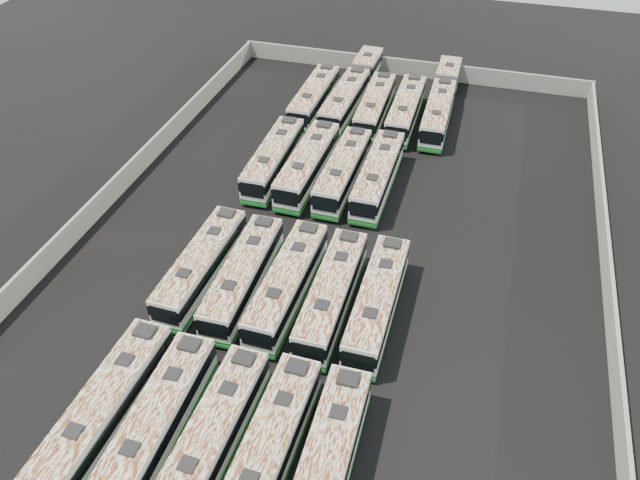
{
  "coord_description": "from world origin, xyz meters",
  "views": [
    {
      "loc": [
        10.62,
        -40.83,
        35.02
      ],
      "look_at": [
        -1.02,
        -1.6,
        1.6
      ],
      "focal_mm": 35.0,
      "sensor_mm": 36.0,
      "label": 1
    }
  ],
  "objects_px": {
    "bus_front_left": "(157,424)",
    "bus_back_left": "(353,89)",
    "bus_front_center": "(212,439)",
    "bus_midback_left": "(308,165)",
    "bus_midback_center": "(343,171)",
    "bus_midfront_center": "(287,284)",
    "bus_back_center": "(375,106)",
    "bus_midfront_far_right": "(377,302)",
    "bus_front_right": "(268,451)",
    "bus_back_right": "(406,110)",
    "bus_front_far_right": "(326,467)",
    "bus_midfront_far_left": "(202,265)",
    "bus_front_far_left": "(106,409)",
    "bus_midback_right": "(378,175)",
    "bus_midfront_right": "(332,294)",
    "bus_midback_far_left": "(274,159)",
    "bus_back_far_left": "(314,98)",
    "bus_midfront_left": "(243,276)",
    "bus_back_far_right": "(441,101)"
  },
  "relations": [
    {
      "from": "bus_front_left",
      "to": "bus_back_left",
      "type": "xyz_separation_m",
      "value": [
        0.18,
        48.75,
        -0.0
      ]
    },
    {
      "from": "bus_front_center",
      "to": "bus_midback_left",
      "type": "height_order",
      "value": "bus_midback_left"
    },
    {
      "from": "bus_midback_center",
      "to": "bus_front_center",
      "type": "bearing_deg",
      "value": -89.34
    },
    {
      "from": "bus_midfront_center",
      "to": "bus_midback_left",
      "type": "relative_size",
      "value": 0.98
    },
    {
      "from": "bus_front_left",
      "to": "bus_back_center",
      "type": "bearing_deg",
      "value": 84.52
    },
    {
      "from": "bus_front_left",
      "to": "bus_midfront_far_right",
      "type": "distance_m",
      "value": 17.94
    },
    {
      "from": "bus_front_right",
      "to": "bus_back_left",
      "type": "distance_m",
      "value": 49.07
    },
    {
      "from": "bus_front_left",
      "to": "bus_back_right",
      "type": "height_order",
      "value": "bus_front_left"
    },
    {
      "from": "bus_front_far_right",
      "to": "bus_midfront_far_right",
      "type": "height_order",
      "value": "bus_front_far_right"
    },
    {
      "from": "bus_front_center",
      "to": "bus_midfront_far_left",
      "type": "relative_size",
      "value": 1.01
    },
    {
      "from": "bus_front_far_left",
      "to": "bus_back_left",
      "type": "bearing_deg",
      "value": 86.83
    },
    {
      "from": "bus_front_far_left",
      "to": "bus_back_center",
      "type": "relative_size",
      "value": 1.04
    },
    {
      "from": "bus_midfront_far_left",
      "to": "bus_midback_center",
      "type": "xyz_separation_m",
      "value": [
        7.34,
        16.63,
        0.03
      ]
    },
    {
      "from": "bus_midback_center",
      "to": "bus_midback_right",
      "type": "bearing_deg",
      "value": 3.13
    },
    {
      "from": "bus_midfront_center",
      "to": "bus_back_right",
      "type": "distance_m",
      "value": 31.29
    },
    {
      "from": "bus_front_far_right",
      "to": "bus_midfront_right",
      "type": "xyz_separation_m",
      "value": [
        -3.59,
        13.96,
        -0.03
      ]
    },
    {
      "from": "bus_midback_far_left",
      "to": "bus_midback_left",
      "type": "height_order",
      "value": "bus_midback_left"
    },
    {
      "from": "bus_front_center",
      "to": "bus_midback_center",
      "type": "distance_m",
      "value": 31.01
    },
    {
      "from": "bus_midfront_far_left",
      "to": "bus_back_far_left",
      "type": "relative_size",
      "value": 0.99
    },
    {
      "from": "bus_midfront_left",
      "to": "bus_midback_center",
      "type": "xyz_separation_m",
      "value": [
        3.65,
        16.88,
        0.02
      ]
    },
    {
      "from": "bus_midfront_center",
      "to": "bus_midfront_far_right",
      "type": "bearing_deg",
      "value": 1.58
    },
    {
      "from": "bus_front_far_left",
      "to": "bus_midback_far_left",
      "type": "bearing_deg",
      "value": 91.19
    },
    {
      "from": "bus_midback_far_left",
      "to": "bus_back_far_right",
      "type": "distance_m",
      "value": 22.73
    },
    {
      "from": "bus_midfront_left",
      "to": "bus_back_right",
      "type": "height_order",
      "value": "bus_back_right"
    },
    {
      "from": "bus_midback_far_left",
      "to": "bus_midback_left",
      "type": "xyz_separation_m",
      "value": [
        3.64,
        -0.16,
        0.05
      ]
    },
    {
      "from": "bus_back_left",
      "to": "bus_back_center",
      "type": "xyz_separation_m",
      "value": [
        3.51,
        -3.58,
        -0.04
      ]
    },
    {
      "from": "bus_front_right",
      "to": "bus_front_left",
      "type": "bearing_deg",
      "value": -177.56
    },
    {
      "from": "bus_midfront_far_left",
      "to": "bus_back_far_left",
      "type": "bearing_deg",
      "value": 91.0
    },
    {
      "from": "bus_midfront_far_left",
      "to": "bus_midback_center",
      "type": "distance_m",
      "value": 18.17
    },
    {
      "from": "bus_back_center",
      "to": "bus_midfront_center",
      "type": "bearing_deg",
      "value": -91.42
    },
    {
      "from": "bus_back_right",
      "to": "bus_front_far_left",
      "type": "bearing_deg",
      "value": -104.12
    },
    {
      "from": "bus_midfront_far_left",
      "to": "bus_back_left",
      "type": "bearing_deg",
      "value": 84.75
    },
    {
      "from": "bus_midback_center",
      "to": "bus_back_left",
      "type": "xyz_separation_m",
      "value": [
        -3.52,
        17.73,
        0.01
      ]
    },
    {
      "from": "bus_midfront_far_left",
      "to": "bus_midback_right",
      "type": "bearing_deg",
      "value": 58.37
    },
    {
      "from": "bus_front_far_left",
      "to": "bus_front_right",
      "type": "relative_size",
      "value": 1.02
    },
    {
      "from": "bus_midfront_center",
      "to": "bus_midback_right",
      "type": "relative_size",
      "value": 0.99
    },
    {
      "from": "bus_midback_far_left",
      "to": "bus_back_left",
      "type": "distance_m",
      "value": 17.94
    },
    {
      "from": "bus_midback_left",
      "to": "bus_back_far_right",
      "type": "bearing_deg",
      "value": 59.95
    },
    {
      "from": "bus_midback_right",
      "to": "bus_back_far_right",
      "type": "bearing_deg",
      "value": 78.29
    },
    {
      "from": "bus_midfront_far_left",
      "to": "bus_midfront_far_right",
      "type": "xyz_separation_m",
      "value": [
        14.43,
        -0.06,
        0.02
      ]
    },
    {
      "from": "bus_midfront_far_right",
      "to": "bus_back_center",
      "type": "height_order",
      "value": "bus_midfront_far_right"
    },
    {
      "from": "bus_back_far_left",
      "to": "bus_back_right",
      "type": "relative_size",
      "value": 1.0
    },
    {
      "from": "bus_front_far_left",
      "to": "bus_midback_far_left",
      "type": "relative_size",
      "value": 1.02
    },
    {
      "from": "bus_front_right",
      "to": "bus_back_center",
      "type": "relative_size",
      "value": 1.02
    },
    {
      "from": "bus_midfront_far_left",
      "to": "bus_back_far_left",
      "type": "height_order",
      "value": "bus_back_far_left"
    },
    {
      "from": "bus_midfront_far_right",
      "to": "bus_back_left",
      "type": "bearing_deg",
      "value": 106.94
    },
    {
      "from": "bus_midfront_center",
      "to": "bus_midback_far_left",
      "type": "xyz_separation_m",
      "value": [
        -7.22,
        16.93,
        -0.01
      ]
    },
    {
      "from": "bus_midback_center",
      "to": "bus_back_far_right",
      "type": "distance_m",
      "value": 19.16
    },
    {
      "from": "bus_midfront_center",
      "to": "bus_back_center",
      "type": "height_order",
      "value": "bus_midfront_center"
    },
    {
      "from": "bus_front_far_left",
      "to": "bus_midback_center",
      "type": "xyz_separation_m",
      "value": [
        7.3,
        30.93,
        -0.04
      ]
    }
  ]
}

